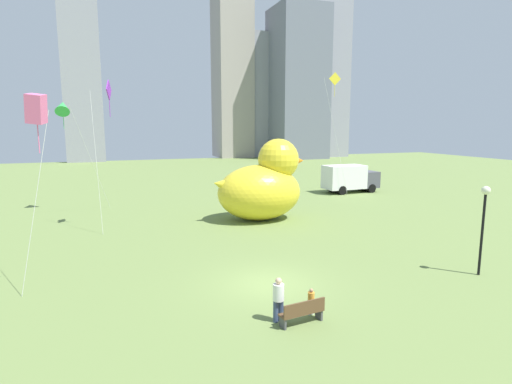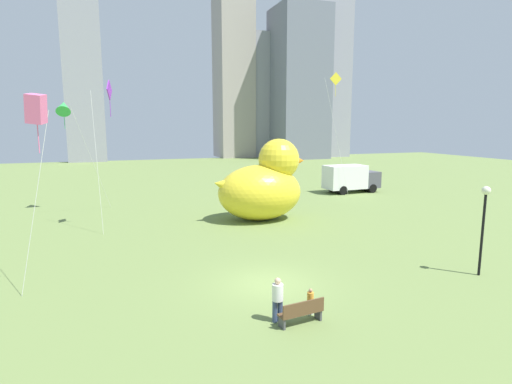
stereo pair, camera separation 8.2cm
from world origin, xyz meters
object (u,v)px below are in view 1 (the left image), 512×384
object	(u,v)px
kite_green	(63,107)
kite_pink	(36,110)
box_truck	(349,179)
park_bench	(303,312)
lamppost	(484,212)
kite_yellow	(335,84)
person_adult	(278,298)
kite_purple	(108,96)
giant_inflatable_duck	(263,186)
person_child	(311,300)

from	to	relation	value
kite_green	kite_pink	bearing A→B (deg)	-88.16
box_truck	park_bench	bearing A→B (deg)	-125.49
lamppost	kite_yellow	bearing A→B (deg)	76.70
kite_pink	lamppost	bearing A→B (deg)	-12.61
kite_pink	box_truck	bearing A→B (deg)	35.68
person_adult	kite_purple	bearing A→B (deg)	107.91
person_adult	kite_green	bearing A→B (deg)	109.93
kite_pink	giant_inflatable_duck	bearing A→B (deg)	37.60
giant_inflatable_duck	person_child	bearing A→B (deg)	-104.27
person_child	box_truck	world-z (taller)	box_truck
park_bench	giant_inflatable_duck	bearing A→B (deg)	74.11
park_bench	kite_yellow	bearing A→B (deg)	57.79
kite_yellow	box_truck	bearing A→B (deg)	3.55
giant_inflatable_duck	kite_pink	bearing A→B (deg)	-142.40
person_child	kite_pink	xyz separation A→B (m)	(-9.27, 5.18, 6.98)
person_adult	kite_green	size ratio (longest dim) A/B	0.18
person_adult	giant_inflatable_duck	distance (m)	16.36
person_adult	kite_purple	world-z (taller)	kite_purple
box_truck	kite_green	bearing A→B (deg)	-178.78
kite_green	kite_pink	size ratio (longest dim) A/B	1.12
giant_inflatable_duck	box_truck	bearing A→B (deg)	33.63
person_child	kite_purple	world-z (taller)	kite_purple
lamppost	kite_pink	size ratio (longest dim) A/B	0.52
kite_green	kite_purple	world-z (taller)	kite_purple
person_adult	kite_purple	xyz separation A→B (m)	(-5.18, 16.02, 7.92)
person_adult	giant_inflatable_duck	xyz separation A→B (m)	(5.25, 15.41, 1.64)
person_child	lamppost	size ratio (longest dim) A/B	0.24
kite_yellow	kite_pink	bearing A→B (deg)	-142.19
giant_inflatable_duck	kite_yellow	size ratio (longest dim) A/B	0.60
kite_yellow	kite_purple	size ratio (longest dim) A/B	1.23
park_bench	kite_yellow	size ratio (longest dim) A/B	0.14
giant_inflatable_duck	box_truck	distance (m)	15.59
box_truck	kite_pink	xyz separation A→B (m)	(-26.11, -18.75, 6.10)
park_bench	kite_purple	size ratio (longest dim) A/B	0.18
lamppost	kite_green	world-z (taller)	kite_green
box_truck	lamppost	bearing A→B (deg)	-108.13
kite_yellow	giant_inflatable_duck	bearing A→B (deg)	-141.94
lamppost	box_truck	world-z (taller)	lamppost
park_bench	kite_green	distance (m)	26.84
person_adult	box_truck	bearing A→B (deg)	52.86
park_bench	giant_inflatable_duck	world-z (taller)	giant_inflatable_duck
person_child	kite_green	xyz separation A→B (m)	(-9.86, 23.36, 7.79)
person_adult	giant_inflatable_duck	size ratio (longest dim) A/B	0.23
park_bench	kite_yellow	world-z (taller)	kite_yellow
person_child	kite_yellow	size ratio (longest dim) A/B	0.08
kite_pink	person_adult	bearing A→B (deg)	-33.66
park_bench	person_child	world-z (taller)	person_child
person_child	box_truck	xyz separation A→B (m)	(16.84, 23.92, 0.88)
person_child	giant_inflatable_duck	distance (m)	15.92
lamppost	kite_green	xyz separation A→B (m)	(-19.19, 22.34, 5.33)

